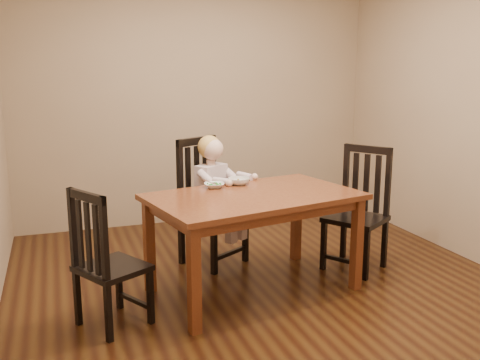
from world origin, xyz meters
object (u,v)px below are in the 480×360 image
object	(u,v)px
chair_left	(106,262)
chair_right	(358,211)
bowl_veg	(239,181)
dining_table	(254,206)
chair_child	(209,204)
toddler	(213,187)
bowl_peas	(214,185)

from	to	relation	value
chair_left	chair_right	world-z (taller)	chair_right
bowl_veg	chair_right	bearing A→B (deg)	-9.64
dining_table	chair_child	bearing A→B (deg)	101.53
toddler	chair_right	bearing A→B (deg)	125.48
chair_child	toddler	world-z (taller)	chair_child
dining_table	chair_left	bearing A→B (deg)	-167.71
chair_child	chair_right	world-z (taller)	chair_child
chair_right	bowl_peas	size ratio (longest dim) A/B	6.56
dining_table	chair_left	distance (m)	1.19
chair_left	bowl_veg	distance (m)	1.34
chair_left	toddler	size ratio (longest dim) A/B	1.58
toddler	bowl_veg	size ratio (longest dim) A/B	3.42
bowl_peas	chair_right	bearing A→B (deg)	-5.69
bowl_veg	toddler	bearing A→B (deg)	110.28
chair_left	chair_right	bearing A→B (deg)	71.89
dining_table	bowl_veg	xyz separation A→B (m)	(0.00, 0.36, 0.12)
dining_table	chair_child	size ratio (longest dim) A/B	1.53
dining_table	toddler	size ratio (longest dim) A/B	2.82
chair_left	toddler	distance (m)	1.41
bowl_peas	bowl_veg	size ratio (longest dim) A/B	0.91
chair_child	toddler	distance (m)	0.17
dining_table	chair_right	world-z (taller)	chair_right
chair_right	toddler	world-z (taller)	chair_right
chair_left	toddler	bearing A→B (deg)	103.46
bowl_peas	bowl_veg	distance (m)	0.23
dining_table	bowl_veg	distance (m)	0.37
chair_child	bowl_veg	distance (m)	0.50
bowl_veg	dining_table	bearing A→B (deg)	-90.37
chair_child	bowl_veg	xyz separation A→B (m)	(0.15, -0.39, 0.27)
chair_right	bowl_veg	size ratio (longest dim) A/B	5.96
chair_child	chair_left	distance (m)	1.41
chair_right	bowl_peas	world-z (taller)	chair_right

